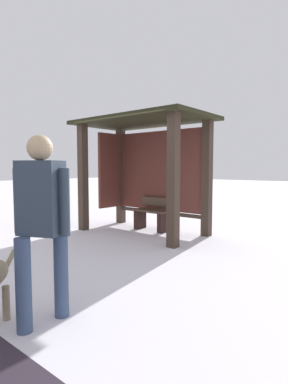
# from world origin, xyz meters

# --- Properties ---
(ground_plane) EXTENTS (60.00, 60.00, 0.00)m
(ground_plane) POSITION_xyz_m (0.00, 0.00, 0.00)
(ground_plane) COLOR silver
(bus_shelter) EXTENTS (3.07, 1.78, 2.56)m
(bus_shelter) POSITION_xyz_m (-0.11, 0.21, 1.75)
(bus_shelter) COLOR #3D2E24
(bus_shelter) RESTS_ON ground
(bench_left_inside) EXTENTS (0.90, 0.39, 0.77)m
(bench_left_inside) POSITION_xyz_m (0.00, 0.36, 0.34)
(bench_left_inside) COLOR #4B392A
(bench_left_inside) RESTS_ON ground
(person_walking) EXTENTS (0.56, 0.58, 1.78)m
(person_walking) POSITION_xyz_m (1.96, -3.77, 1.04)
(person_walking) COLOR #303E4D
(person_walking) RESTS_ON ground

